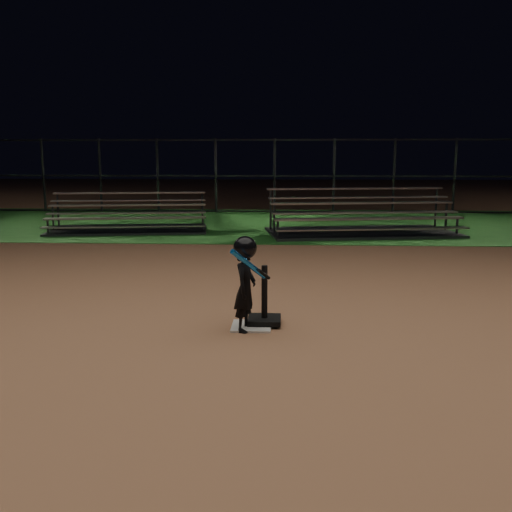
{
  "coord_description": "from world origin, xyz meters",
  "views": [
    {
      "loc": [
        0.38,
        -6.18,
        1.94
      ],
      "look_at": [
        0.0,
        1.0,
        0.65
      ],
      "focal_mm": 39.4,
      "sensor_mm": 36.0,
      "label": 1
    }
  ],
  "objects_px": {
    "home_plate": "(251,326)",
    "child_batter": "(245,281)",
    "batting_tee": "(264,313)",
    "bleacher_left": "(129,223)",
    "bleacher_right": "(362,225)"
  },
  "relations": [
    {
      "from": "batting_tee",
      "to": "bleacher_right",
      "type": "distance_m",
      "value": 7.99
    },
    {
      "from": "batting_tee",
      "to": "bleacher_left",
      "type": "height_order",
      "value": "bleacher_left"
    },
    {
      "from": "home_plate",
      "to": "batting_tee",
      "type": "bearing_deg",
      "value": 38.61
    },
    {
      "from": "home_plate",
      "to": "batting_tee",
      "type": "relative_size",
      "value": 0.67
    },
    {
      "from": "home_plate",
      "to": "child_batter",
      "type": "distance_m",
      "value": 0.58
    },
    {
      "from": "batting_tee",
      "to": "bleacher_left",
      "type": "distance_m",
      "value": 8.84
    },
    {
      "from": "bleacher_left",
      "to": "bleacher_right",
      "type": "distance_m",
      "value": 5.96
    },
    {
      "from": "bleacher_right",
      "to": "bleacher_left",
      "type": "bearing_deg",
      "value": 168.12
    },
    {
      "from": "home_plate",
      "to": "child_batter",
      "type": "height_order",
      "value": "child_batter"
    },
    {
      "from": "bleacher_left",
      "to": "batting_tee",
      "type": "bearing_deg",
      "value": -73.04
    },
    {
      "from": "child_batter",
      "to": "home_plate",
      "type": "bearing_deg",
      "value": -10.67
    },
    {
      "from": "home_plate",
      "to": "bleacher_left",
      "type": "xyz_separation_m",
      "value": [
        -3.68,
        8.09,
        0.19
      ]
    },
    {
      "from": "bleacher_left",
      "to": "bleacher_right",
      "type": "bearing_deg",
      "value": -11.24
    },
    {
      "from": "child_batter",
      "to": "bleacher_right",
      "type": "relative_size",
      "value": 0.22
    },
    {
      "from": "batting_tee",
      "to": "child_batter",
      "type": "bearing_deg",
      "value": -130.27
    }
  ]
}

